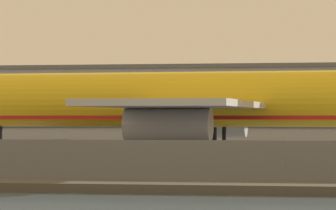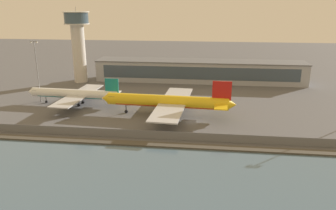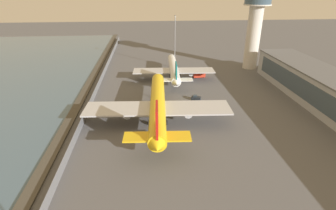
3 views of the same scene
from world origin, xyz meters
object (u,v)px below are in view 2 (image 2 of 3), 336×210
object	(u,v)px
baggage_tug	(138,101)
apron_light_mast_apron_east	(37,69)
cargo_jet_yellow	(169,102)
ops_van	(85,94)
control_tower	(78,39)
passenger_jet_white_teal	(76,94)

from	to	relation	value
baggage_tug	apron_light_mast_apron_east	xyz separation A→B (m)	(-40.18, -3.04, 12.85)
cargo_jet_yellow	ops_van	xyz separation A→B (m)	(-38.88, 20.34, -3.86)
baggage_tug	control_tower	distance (m)	54.05
apron_light_mast_apron_east	control_tower	bearing A→B (deg)	85.02
apron_light_mast_apron_east	baggage_tug	bearing A→B (deg)	4.33
ops_van	control_tower	bearing A→B (deg)	114.46
baggage_tug	apron_light_mast_apron_east	distance (m)	42.29
cargo_jet_yellow	apron_light_mast_apron_east	xyz separation A→B (m)	(-54.48, 11.17, 8.52)
passenger_jet_white_teal	baggage_tug	xyz separation A→B (m)	(23.89, 5.34, -3.48)
cargo_jet_yellow	ops_van	distance (m)	44.05
baggage_tug	ops_van	distance (m)	25.34
passenger_jet_white_teal	ops_van	distance (m)	11.88
cargo_jet_yellow	control_tower	world-z (taller)	control_tower
control_tower	passenger_jet_white_teal	bearing A→B (deg)	-71.32
baggage_tug	control_tower	xyz separation A→B (m)	(-37.00, 33.45, 20.83)
passenger_jet_white_teal	cargo_jet_yellow	bearing A→B (deg)	-13.07
baggage_tug	ops_van	world-z (taller)	ops_van
cargo_jet_yellow	passenger_jet_white_teal	world-z (taller)	cargo_jet_yellow
ops_van	apron_light_mast_apron_east	bearing A→B (deg)	-149.53
cargo_jet_yellow	control_tower	size ratio (longest dim) A/B	1.31
passenger_jet_white_teal	baggage_tug	distance (m)	24.73
passenger_jet_white_teal	control_tower	size ratio (longest dim) A/B	1.07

